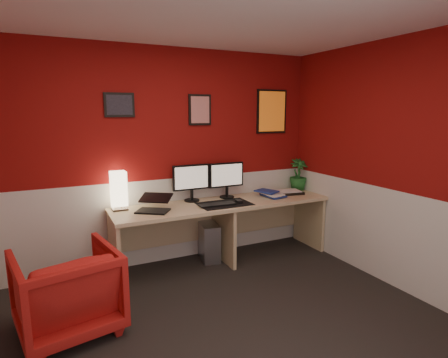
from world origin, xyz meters
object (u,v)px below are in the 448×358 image
monitor_right (227,175)px  zen_tray (288,192)px  monitor_left (192,177)px  potted_plant (298,175)px  laptop (152,202)px  desk (224,232)px  shoji_lamp (119,192)px  armchair (67,291)px  pc_tower (208,240)px

monitor_right → zen_tray: bearing=-10.5°
monitor_left → potted_plant: (1.52, -0.04, -0.08)m
laptop → potted_plant: bearing=40.8°
laptop → monitor_left: 0.63m
desk → laptop: bearing=-177.2°
desk → monitor_right: (0.14, 0.20, 0.66)m
shoji_lamp → monitor_left: monitor_left is taller
monitor_right → shoji_lamp: bearing=179.7°
shoji_lamp → zen_tray: shoji_lamp is taller
desk → zen_tray: size_ratio=7.43×
desk → armchair: desk is taller
desk → armchair: bearing=-157.6°
monitor_right → potted_plant: bearing=-0.8°
shoji_lamp → monitor_left: (0.85, 0.02, 0.09)m
zen_tray → potted_plant: bearing=27.8°
desk → shoji_lamp: (-1.16, 0.20, 0.56)m
monitor_right → pc_tower: monitor_right is taller
shoji_lamp → laptop: shoji_lamp is taller
desk → monitor_left: 0.76m
monitor_left → monitor_right: size_ratio=1.00×
monitor_left → pc_tower: bearing=-18.1°
desk → zen_tray: (0.95, 0.05, 0.38)m
monitor_right → potted_plant: (1.07, -0.02, -0.08)m
pc_tower → potted_plant: bearing=10.6°
monitor_left → armchair: monitor_left is taller
laptop → monitor_right: size_ratio=0.57×
shoji_lamp → monitor_left: size_ratio=0.69×
shoji_lamp → monitor_right: (1.30, -0.01, 0.09)m
shoji_lamp → monitor_right: bearing=-0.3°
monitor_right → pc_tower: bearing=-172.6°
monitor_left → zen_tray: size_ratio=1.66×
laptop → armchair: laptop is taller
zen_tray → pc_tower: size_ratio=0.78×
desk → laptop: (-0.86, -0.04, 0.47)m
shoji_lamp → potted_plant: potted_plant is taller
laptop → shoji_lamp: bearing=175.2°
monitor_right → zen_tray: (0.81, -0.15, -0.28)m
desk → zen_tray: bearing=2.9°
shoji_lamp → monitor_left: bearing=1.3°
potted_plant → armchair: bearing=-163.0°
monitor_right → armchair: size_ratio=0.75×
zen_tray → monitor_right: bearing=169.5°
zen_tray → potted_plant: (0.26, 0.14, 0.20)m
shoji_lamp → armchair: shoji_lamp is taller
potted_plant → zen_tray: bearing=-152.2°
desk → monitor_right: 0.70m
pc_tower → armchair: (-1.63, -0.89, 0.13)m
laptop → pc_tower: laptop is taller
zen_tray → armchair: 2.85m
desk → armchair: size_ratio=3.38×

